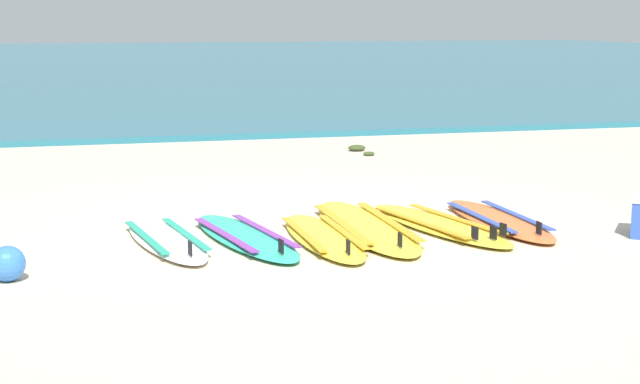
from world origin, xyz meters
TOP-DOWN VIEW (x-y plane):
  - ground_plane at (0.00, 0.00)m, footprint 80.00×80.00m
  - sea at (0.00, 36.62)m, footprint 80.00×60.00m
  - surfboard_0 at (-1.28, -0.30)m, footprint 0.75×1.96m
  - surfboard_1 at (-0.61, -0.36)m, footprint 0.87×2.12m
  - surfboard_2 at (0.04, -0.54)m, footprint 0.50×1.97m
  - surfboard_3 at (0.53, -0.22)m, footprint 0.66×2.48m
  - surfboard_4 at (1.20, -0.33)m, footprint 0.95×2.20m
  - surfboard_5 at (1.82, -0.27)m, footprint 0.52×2.04m
  - beach_ball at (-2.53, -1.21)m, footprint 0.27×0.27m
  - seaweed_clump_near_shoreline at (2.06, 4.41)m, footprint 0.17×0.13m
  - seaweed_clump_mid_sand at (2.04, 4.92)m, footprint 0.26×0.21m

SIDE VIEW (x-z plane):
  - ground_plane at x=0.00m, z-range 0.00..0.00m
  - seaweed_clump_near_shoreline at x=2.06m, z-range 0.00..0.06m
  - surfboard_3 at x=0.53m, z-range -0.05..0.13m
  - surfboard_1 at x=-0.61m, z-range -0.05..0.13m
  - surfboard_5 at x=1.82m, z-range -0.05..0.13m
  - surfboard_2 at x=0.04m, z-range -0.05..0.13m
  - surfboard_0 at x=-1.28m, z-range -0.05..0.13m
  - surfboard_4 at x=1.20m, z-range -0.05..0.13m
  - seaweed_clump_mid_sand at x=2.04m, z-range 0.00..0.09m
  - sea at x=0.00m, z-range 0.00..0.10m
  - beach_ball at x=-2.53m, z-range 0.00..0.27m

